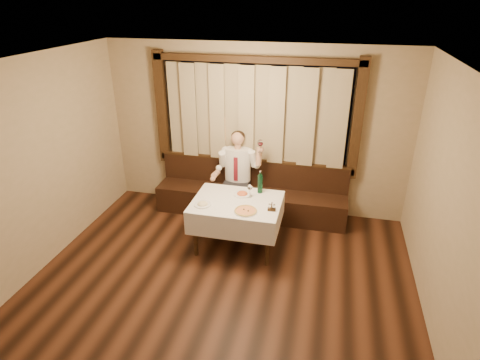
% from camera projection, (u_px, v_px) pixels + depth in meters
% --- Properties ---
extents(room, '(5.01, 6.01, 2.81)m').
position_uv_depth(room, '(222.00, 174.00, 4.79)').
color(room, black).
rests_on(room, ground).
extents(banquette, '(3.20, 0.61, 0.94)m').
position_uv_depth(banquette, '(251.00, 197.00, 6.84)').
color(banquette, black).
rests_on(banquette, ground).
extents(dining_table, '(1.27, 0.97, 0.76)m').
position_uv_depth(dining_table, '(237.00, 208.00, 5.79)').
color(dining_table, black).
rests_on(dining_table, ground).
extents(pizza, '(0.33, 0.33, 0.03)m').
position_uv_depth(pizza, '(246.00, 211.00, 5.46)').
color(pizza, white).
rests_on(pizza, dining_table).
extents(pasta_red, '(0.26, 0.26, 0.09)m').
position_uv_depth(pasta_red, '(242.00, 193.00, 5.92)').
color(pasta_red, white).
rests_on(pasta_red, dining_table).
extents(pasta_cream, '(0.24, 0.24, 0.08)m').
position_uv_depth(pasta_cream, '(202.00, 203.00, 5.63)').
color(pasta_cream, white).
rests_on(pasta_cream, dining_table).
extents(green_bottle, '(0.08, 0.08, 0.35)m').
position_uv_depth(green_bottle, '(260.00, 183.00, 5.94)').
color(green_bottle, '#104C29').
rests_on(green_bottle, dining_table).
extents(table_wine_glass, '(0.08, 0.08, 0.20)m').
position_uv_depth(table_wine_glass, '(250.00, 188.00, 5.81)').
color(table_wine_glass, white).
rests_on(table_wine_glass, dining_table).
extents(cruet_caddy, '(0.11, 0.06, 0.12)m').
position_uv_depth(cruet_caddy, '(272.00, 208.00, 5.48)').
color(cruet_caddy, black).
rests_on(cruet_caddy, dining_table).
extents(seated_man, '(0.81, 0.61, 1.46)m').
position_uv_depth(seated_man, '(237.00, 169.00, 6.58)').
color(seated_man, black).
rests_on(seated_man, ground).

